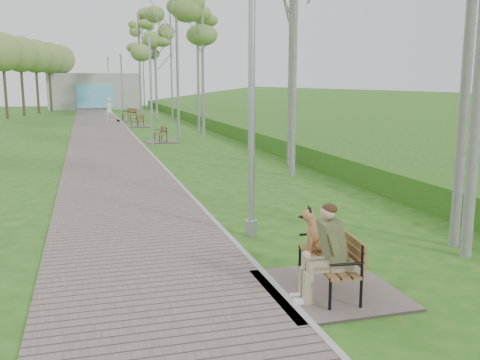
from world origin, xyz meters
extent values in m
plane|color=#245513|center=(0.00, 0.00, 0.00)|extent=(120.00, 120.00, 0.00)
cube|color=#6A5B56|center=(-1.75, 21.50, 0.02)|extent=(3.50, 67.00, 0.04)
cube|color=#999993|center=(0.00, 21.50, 0.03)|extent=(0.10, 67.00, 0.05)
cube|color=#4A8329|center=(12.00, 20.00, 0.00)|extent=(14.00, 70.00, 1.60)
cube|color=#9E9E99|center=(-1.50, 51.00, 2.00)|extent=(10.00, 5.00, 4.00)
cube|color=#63B9DD|center=(-1.50, 48.40, 1.50)|extent=(4.00, 0.20, 2.60)
cube|color=#6A5B56|center=(0.74, -6.35, 0.02)|extent=(1.88, 2.09, 0.04)
cube|color=brown|center=(0.69, -6.35, 0.47)|extent=(0.64, 1.61, 0.04)
cube|color=brown|center=(0.94, -6.38, 0.75)|extent=(0.21, 1.56, 0.34)
cube|color=#6A5B56|center=(1.11, 14.48, 0.02)|extent=(1.59, 1.77, 0.04)
cube|color=brown|center=(1.06, 14.48, 0.40)|extent=(0.49, 1.35, 0.04)
cube|color=brown|center=(1.27, 14.49, 0.64)|extent=(0.13, 1.33, 0.29)
cube|color=#6A5B56|center=(0.87, 24.37, 0.02)|extent=(1.69, 1.87, 0.04)
cube|color=brown|center=(0.82, 24.37, 0.42)|extent=(0.97, 1.45, 0.04)
cube|color=brown|center=(1.02, 24.28, 0.67)|extent=(0.62, 1.29, 0.31)
cube|color=#6A5B56|center=(0.76, 30.19, 0.02)|extent=(2.03, 2.26, 0.04)
cube|color=brown|center=(0.71, 30.19, 0.51)|extent=(1.02, 1.77, 0.05)
cube|color=brown|center=(0.97, 30.28, 0.81)|extent=(0.59, 1.62, 0.37)
cylinder|color=#9C9EA4|center=(0.45, -3.32, 0.17)|extent=(0.22, 0.22, 0.34)
cylinder|color=#9C9EA4|center=(0.45, -3.32, 2.80)|extent=(0.13, 0.13, 5.61)
cylinder|color=#9C9EA4|center=(0.42, 12.68, 0.15)|extent=(0.20, 0.20, 0.30)
cylinder|color=#9C9EA4|center=(0.42, 12.68, 2.48)|extent=(0.12, 0.12, 4.95)
cylinder|color=#9C9EA4|center=(0.42, 12.68, 5.00)|extent=(0.18, 0.18, 0.25)
cylinder|color=#9C9EA4|center=(0.32, 31.54, 0.15)|extent=(0.20, 0.20, 0.30)
cylinder|color=#9C9EA4|center=(0.32, 31.54, 2.54)|extent=(0.12, 0.12, 5.07)
cylinder|color=#9C9EA4|center=(0.32, 31.54, 5.12)|extent=(0.18, 0.18, 0.25)
cylinder|color=#9C9EA4|center=(0.09, 49.34, 0.17)|extent=(0.22, 0.22, 0.33)
cylinder|color=#9C9EA4|center=(0.09, 49.34, 2.77)|extent=(0.13, 0.13, 5.55)
cylinder|color=#9C9EA4|center=(0.09, 49.34, 5.60)|extent=(0.20, 0.20, 0.28)
imported|color=white|center=(-0.84, 30.05, 0.91)|extent=(0.75, 0.58, 1.82)
cylinder|color=silver|center=(3.81, 2.97, 4.42)|extent=(0.19, 0.19, 8.84)
cylinder|color=silver|center=(4.52, 5.04, 5.25)|extent=(0.19, 0.19, 10.51)
cylinder|color=silver|center=(2.06, 14.72, 4.68)|extent=(0.17, 0.17, 9.37)
cylinder|color=silver|center=(3.72, 16.22, 4.15)|extent=(0.19, 0.19, 8.30)
ellipsoid|color=olive|center=(3.72, 16.22, 6.81)|extent=(2.79, 2.79, 3.65)
cylinder|color=silver|center=(4.11, 19.39, 4.18)|extent=(0.16, 0.16, 8.36)
ellipsoid|color=olive|center=(4.11, 19.39, 6.85)|extent=(2.27, 2.27, 3.68)
cylinder|color=silver|center=(2.93, 30.29, 3.44)|extent=(0.17, 0.17, 6.88)
ellipsoid|color=olive|center=(2.93, 30.29, 5.64)|extent=(2.42, 2.42, 3.03)
cylinder|color=silver|center=(4.13, 29.92, 4.51)|extent=(0.17, 0.17, 9.02)
ellipsoid|color=olive|center=(4.13, 29.92, 7.40)|extent=(2.42, 2.42, 3.97)
cylinder|color=silver|center=(2.52, 38.64, 4.66)|extent=(0.19, 0.19, 9.33)
ellipsoid|color=olive|center=(2.52, 38.64, 7.65)|extent=(2.75, 2.75, 4.10)
cylinder|color=silver|center=(4.20, 51.45, 4.89)|extent=(0.18, 0.18, 9.78)
ellipsoid|color=olive|center=(4.20, 51.45, 8.02)|extent=(2.55, 2.55, 4.30)
camera|label=1|loc=(-2.64, -13.23, 3.07)|focal=40.00mm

